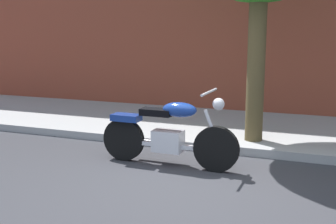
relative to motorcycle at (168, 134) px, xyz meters
The scene contains 3 objects.
ground_plane 0.98m from the motorcycle, 48.42° to the right, with size 60.00×60.00×0.00m, color #38383D.
sidewalk 2.61m from the motorcycle, 77.26° to the left, with size 21.93×3.25×0.14m, color #A4A4A4.
motorcycle is the anchor object (origin of this frame).
Camera 1 is at (1.65, -5.11, 1.98)m, focal length 45.80 mm.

